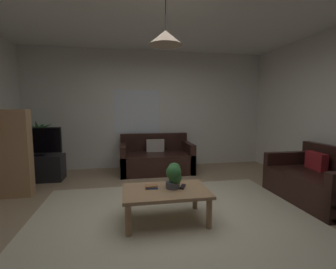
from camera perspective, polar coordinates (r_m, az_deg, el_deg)
floor at (r=3.34m, az=0.98°, el=-18.97°), size 5.60×5.43×0.02m
rug at (r=3.16m, az=1.75°, el=-20.27°), size 3.64×2.99×0.01m
wall_back at (r=5.74m, az=-4.44°, el=5.91°), size 5.72×0.06×2.74m
window_pane at (r=5.68m, az=-7.49°, el=5.45°), size 1.06×0.01×1.02m
couch_under_window at (r=5.34m, az=-2.85°, el=-5.97°), size 1.56×0.89×0.82m
couch_right_side at (r=4.37m, az=32.21°, el=-9.83°), size 0.89×1.42×0.82m
coffee_table at (r=3.08m, az=-0.56°, el=-14.09°), size 1.06×0.68×0.41m
book_on_table_0 at (r=3.11m, az=-3.81°, el=-12.46°), size 0.16×0.14×0.02m
book_on_table_1 at (r=3.10m, az=-4.02°, el=-12.15°), size 0.15×0.10×0.02m
remote_on_table_0 at (r=3.13m, az=3.55°, el=-12.34°), size 0.11×0.17×0.02m
potted_plant_on_table at (r=3.06m, az=1.46°, el=-9.56°), size 0.20×0.21×0.32m
tv_stand at (r=5.33m, az=-28.42°, el=-7.05°), size 0.90×0.44×0.50m
tv at (r=5.21m, az=-28.81°, el=-1.42°), size 0.88×0.16×0.55m
potted_palm_corner at (r=5.83m, az=-28.78°, el=-3.19°), size 0.73×0.76×1.33m
bookshelf_corner at (r=4.54m, az=-34.21°, el=-3.65°), size 0.70×0.31×1.40m
pendant_lamp at (r=2.99m, az=-0.60°, el=22.17°), size 0.39×0.39×0.58m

